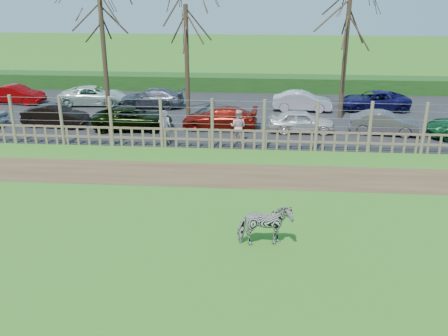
# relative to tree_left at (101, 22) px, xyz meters

# --- Properties ---
(ground) EXTENTS (120.00, 120.00, 0.00)m
(ground) POSITION_rel_tree_left_xyz_m (6.50, -12.50, -5.62)
(ground) COLOR #54983F
(ground) RESTS_ON ground
(dirt_strip) EXTENTS (34.00, 2.80, 0.01)m
(dirt_strip) POSITION_rel_tree_left_xyz_m (6.50, -8.00, -5.61)
(dirt_strip) COLOR brown
(dirt_strip) RESTS_ON ground
(asphalt) EXTENTS (44.00, 13.00, 0.04)m
(asphalt) POSITION_rel_tree_left_xyz_m (6.50, 2.00, -5.60)
(asphalt) COLOR #232326
(asphalt) RESTS_ON ground
(hedge) EXTENTS (46.00, 2.00, 1.10)m
(hedge) POSITION_rel_tree_left_xyz_m (6.50, 9.00, -5.07)
(hedge) COLOR #1E4716
(hedge) RESTS_ON ground
(fence) EXTENTS (30.16, 0.16, 2.50)m
(fence) POSITION_rel_tree_left_xyz_m (6.50, -4.50, -4.81)
(fence) COLOR brown
(fence) RESTS_ON ground
(tree_left) EXTENTS (4.80, 4.80, 7.88)m
(tree_left) POSITION_rel_tree_left_xyz_m (0.00, 0.00, 0.00)
(tree_left) COLOR #3D2B1E
(tree_left) RESTS_ON ground
(tree_mid) EXTENTS (4.80, 4.80, 6.83)m
(tree_mid) POSITION_rel_tree_left_xyz_m (4.50, 1.00, -0.75)
(tree_mid) COLOR #3D2B1E
(tree_mid) RESTS_ON ground
(tree_right) EXTENTS (4.80, 4.80, 7.35)m
(tree_right) POSITION_rel_tree_left_xyz_m (13.50, 1.50, -0.37)
(tree_right) COLOR #3D2B1E
(tree_right) RESTS_ON ground
(zebra) EXTENTS (1.76, 1.01, 1.41)m
(zebra) POSITION_rel_tree_left_xyz_m (9.06, -13.83, -4.91)
(zebra) COLOR gray
(zebra) RESTS_ON ground
(visitor_a) EXTENTS (0.65, 0.45, 1.72)m
(visitor_a) POSITION_rel_tree_left_xyz_m (4.07, -4.03, -4.71)
(visitor_a) COLOR silver
(visitor_a) RESTS_ON asphalt
(visitor_b) EXTENTS (0.99, 0.87, 1.72)m
(visitor_b) POSITION_rel_tree_left_xyz_m (7.71, -3.67, -4.71)
(visitor_b) COLOR beige
(visitor_b) RESTS_ON asphalt
(car_1) EXTENTS (3.74, 1.59, 1.20)m
(car_1) POSITION_rel_tree_left_xyz_m (-2.62, -1.43, -4.98)
(car_1) COLOR black
(car_1) RESTS_ON asphalt
(car_2) EXTENTS (4.48, 2.37, 1.20)m
(car_2) POSITION_rel_tree_left_xyz_m (1.81, -1.62, -4.98)
(car_2) COLOR black
(car_2) RESTS_ON asphalt
(car_3) EXTENTS (4.17, 1.77, 1.20)m
(car_3) POSITION_rel_tree_left_xyz_m (6.57, -1.18, -4.98)
(car_3) COLOR maroon
(car_3) RESTS_ON asphalt
(car_4) EXTENTS (3.54, 1.47, 1.20)m
(car_4) POSITION_rel_tree_left_xyz_m (11.02, -1.47, -4.98)
(car_4) COLOR silver
(car_4) RESTS_ON asphalt
(car_5) EXTENTS (3.78, 1.76, 1.20)m
(car_5) POSITION_rel_tree_left_xyz_m (15.38, -1.47, -4.98)
(car_5) COLOR #61535A
(car_5) RESTS_ON asphalt
(car_7) EXTENTS (3.76, 1.68, 1.20)m
(car_7) POSITION_rel_tree_left_xyz_m (-7.33, 3.66, -4.98)
(car_7) COLOR #920405
(car_7) RESTS_ON asphalt
(car_8) EXTENTS (4.47, 2.34, 1.20)m
(car_8) POSITION_rel_tree_left_xyz_m (-2.14, 3.76, -4.98)
(car_8) COLOR silver
(car_8) RESTS_ON asphalt
(car_9) EXTENTS (4.16, 1.75, 1.20)m
(car_9) POSITION_rel_tree_left_xyz_m (1.80, 3.32, -4.98)
(car_9) COLOR #4F515F
(car_9) RESTS_ON asphalt
(car_11) EXTENTS (3.70, 1.46, 1.20)m
(car_11) POSITION_rel_tree_left_xyz_m (11.38, 3.19, -4.98)
(car_11) COLOR silver
(car_11) RESTS_ON asphalt
(car_12) EXTENTS (4.49, 2.40, 1.20)m
(car_12) POSITION_rel_tree_left_xyz_m (15.88, 3.68, -4.98)
(car_12) COLOR #14104A
(car_12) RESTS_ON asphalt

